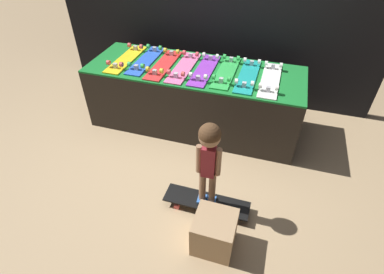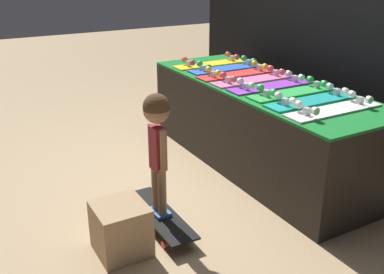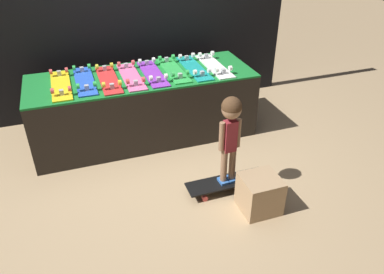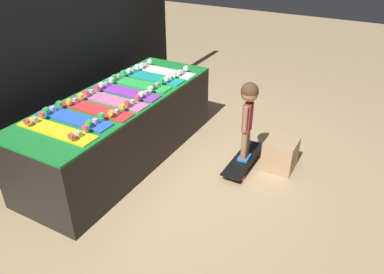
% 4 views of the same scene
% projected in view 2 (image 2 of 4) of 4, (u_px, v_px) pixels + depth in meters
% --- Properties ---
extents(ground_plane, '(16.00, 16.00, 0.00)m').
position_uv_depth(ground_plane, '(212.00, 174.00, 3.79)').
color(ground_plane, tan).
extents(back_wall, '(4.09, 0.10, 2.39)m').
position_uv_depth(back_wall, '(337.00, 20.00, 3.92)').
color(back_wall, black).
rests_on(back_wall, ground_plane).
extents(display_rack, '(2.36, 0.84, 0.73)m').
position_uv_depth(display_rack, '(260.00, 124.00, 3.88)').
color(display_rack, black).
rests_on(display_rack, ground_plane).
extents(skateboard_yellow_on_rack, '(0.18, 0.76, 0.09)m').
position_uv_depth(skateboard_yellow_on_rack, '(211.00, 63.00, 4.39)').
color(skateboard_yellow_on_rack, yellow).
rests_on(skateboard_yellow_on_rack, display_rack).
extents(skateboard_blue_on_rack, '(0.18, 0.76, 0.09)m').
position_uv_depth(skateboard_blue_on_rack, '(227.00, 67.00, 4.22)').
color(skateboard_blue_on_rack, blue).
rests_on(skateboard_blue_on_rack, display_rack).
extents(skateboard_red_on_rack, '(0.18, 0.76, 0.09)m').
position_uv_depth(skateboard_red_on_rack, '(237.00, 73.00, 4.01)').
color(skateboard_red_on_rack, red).
rests_on(skateboard_red_on_rack, display_rack).
extents(skateboard_pink_on_rack, '(0.18, 0.76, 0.09)m').
position_uv_depth(skateboard_pink_on_rack, '(253.00, 79.00, 3.82)').
color(skateboard_pink_on_rack, pink).
rests_on(skateboard_pink_on_rack, display_rack).
extents(skateboard_purple_on_rack, '(0.18, 0.76, 0.09)m').
position_uv_depth(skateboard_purple_on_rack, '(271.00, 85.00, 3.64)').
color(skateboard_purple_on_rack, purple).
rests_on(skateboard_purple_on_rack, display_rack).
extents(skateboard_green_on_rack, '(0.18, 0.76, 0.09)m').
position_uv_depth(skateboard_green_on_rack, '(292.00, 92.00, 3.46)').
color(skateboard_green_on_rack, green).
rests_on(skateboard_green_on_rack, display_rack).
extents(skateboard_teal_on_rack, '(0.18, 0.76, 0.09)m').
position_uv_depth(skateboard_teal_on_rack, '(312.00, 100.00, 3.26)').
color(skateboard_teal_on_rack, teal).
rests_on(skateboard_teal_on_rack, display_rack).
extents(skateboard_white_on_rack, '(0.18, 0.76, 0.09)m').
position_uv_depth(skateboard_white_on_rack, '(334.00, 109.00, 3.07)').
color(skateboard_white_on_rack, white).
rests_on(skateboard_white_on_rack, display_rack).
extents(skateboard_on_floor, '(0.76, 0.20, 0.09)m').
position_uv_depth(skateboard_on_floor, '(160.00, 215.00, 3.05)').
color(skateboard_on_floor, black).
rests_on(skateboard_on_floor, ground_plane).
extents(child, '(0.20, 0.17, 0.84)m').
position_uv_depth(child, '(157.00, 132.00, 2.82)').
color(child, '#3870C6').
rests_on(child, skateboard_on_floor).
extents(storage_box, '(0.32, 0.31, 0.32)m').
position_uv_depth(storage_box, '(121.00, 229.00, 2.74)').
color(storage_box, tan).
rests_on(storage_box, ground_plane).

